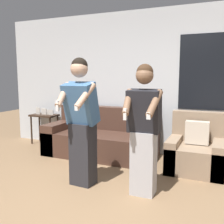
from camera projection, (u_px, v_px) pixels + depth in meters
ground_plane at (76, 217)px, 2.78m from camera, size 14.00×14.00×0.00m
wall_back at (147, 83)px, 4.96m from camera, size 6.20×0.07×2.70m
couch at (102, 139)px, 4.94m from camera, size 2.04×0.94×0.88m
armchair at (196, 151)px, 4.16m from camera, size 0.85×0.85×0.90m
side_table at (44, 119)px, 5.73m from camera, size 0.58×0.36×0.80m
person_left at (81, 121)px, 3.50m from camera, size 0.48×0.53×1.72m
person_right at (144, 130)px, 3.21m from camera, size 0.46×0.47×1.63m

